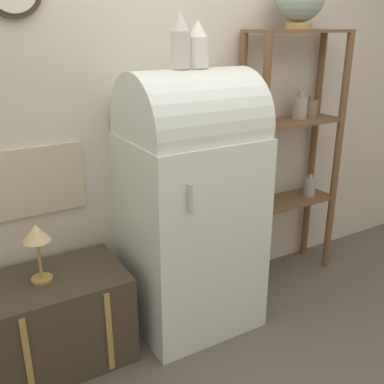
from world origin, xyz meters
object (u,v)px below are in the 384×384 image
vase_center (198,46)px  desk_lamp (37,238)px  vase_left (180,42)px  suitcase_trunk (57,320)px  refrigerator (190,200)px

vase_center → desk_lamp: 1.29m
desk_lamp → vase_left: bearing=-2.4°
vase_left → vase_center: bearing=1.1°
suitcase_trunk → vase_left: vase_left is taller
refrigerator → vase_left: 0.88m
refrigerator → suitcase_trunk: size_ratio=2.08×
suitcase_trunk → desk_lamp: 0.51m
refrigerator → vase_left: bearing=179.6°
refrigerator → desk_lamp: (-0.88, 0.03, -0.04)m
suitcase_trunk → vase_center: 1.66m
refrigerator → suitcase_trunk: (-0.83, 0.03, -0.55)m
vase_left → desk_lamp: vase_left is taller
suitcase_trunk → vase_left: size_ratio=2.63×
vase_left → vase_center: 0.11m
suitcase_trunk → desk_lamp: bearing=175.1°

